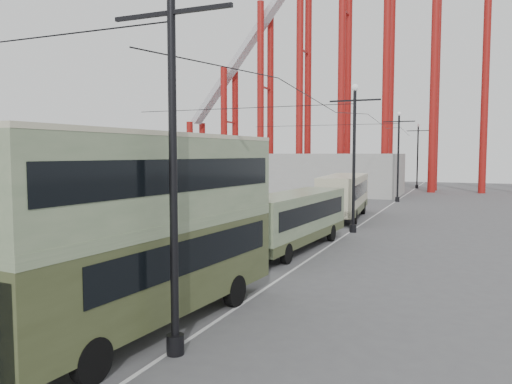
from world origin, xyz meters
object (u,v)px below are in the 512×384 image
at_px(single_decker_cream, 344,194).
at_px(double_decker_bus, 147,220).
at_px(lamp_post_near, 171,32).
at_px(single_decker_green, 294,218).
at_px(pedestrian, 255,229).

bearing_deg(single_decker_cream, double_decker_bus, -94.50).
xyz_separation_m(double_decker_bus, single_decker_cream, (-0.44, 26.50, -1.24)).
bearing_deg(double_decker_bus, lamp_post_near, -33.14).
distance_m(lamp_post_near, double_decker_bus, 5.22).
relative_size(single_decker_green, single_decker_cream, 0.96).
relative_size(lamp_post_near, single_decker_green, 1.03).
relative_size(lamp_post_near, single_decker_cream, 0.99).
height_order(single_decker_cream, pedestrian, single_decker_cream).
height_order(lamp_post_near, double_decker_bus, lamp_post_near).
xyz_separation_m(double_decker_bus, pedestrian, (-2.03, 12.60, -2.11)).
distance_m(lamp_post_near, single_decker_cream, 28.54).
bearing_deg(lamp_post_near, pedestrian, 105.03).
bearing_deg(pedestrian, single_decker_green, 163.13).
xyz_separation_m(double_decker_bus, single_decker_green, (-0.00, 12.95, -1.46)).
xyz_separation_m(lamp_post_near, double_decker_bus, (-1.71, 1.32, -4.75)).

